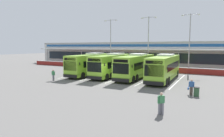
% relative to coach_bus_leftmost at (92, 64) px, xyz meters
% --- Properties ---
extents(ground_plane, '(200.00, 200.00, 0.00)m').
position_rel_coach_bus_leftmost_xyz_m(ground_plane, '(6.06, -5.55, -1.79)').
color(ground_plane, '#605E5B').
extents(terminal_building, '(70.00, 13.00, 6.00)m').
position_rel_coach_bus_leftmost_xyz_m(terminal_building, '(6.06, 21.36, 1.23)').
color(terminal_building, silver).
rests_on(terminal_building, ground).
extents(red_barrier_wall, '(60.00, 0.40, 1.10)m').
position_rel_coach_bus_leftmost_xyz_m(red_barrier_wall, '(6.06, 8.95, -1.23)').
color(red_barrier_wall, maroon).
rests_on(red_barrier_wall, ground).
extents(coach_bus_leftmost, '(3.07, 12.20, 3.78)m').
position_rel_coach_bus_leftmost_xyz_m(coach_bus_leftmost, '(0.00, 0.00, 0.00)').
color(coach_bus_leftmost, '#8CC633').
rests_on(coach_bus_leftmost, ground).
extents(coach_bus_left_centre, '(3.07, 12.20, 3.78)m').
position_rel_coach_bus_leftmost_xyz_m(coach_bus_left_centre, '(3.99, 0.35, 0.00)').
color(coach_bus_left_centre, '#8CC633').
rests_on(coach_bus_left_centre, ground).
extents(coach_bus_centre, '(3.07, 12.20, 3.78)m').
position_rel_coach_bus_leftmost_xyz_m(coach_bus_centre, '(8.05, 0.36, 0.00)').
color(coach_bus_centre, '#8CC633').
rests_on(coach_bus_centre, ground).
extents(coach_bus_right_centre, '(3.07, 12.20, 3.78)m').
position_rel_coach_bus_leftmost_xyz_m(coach_bus_right_centre, '(12.46, 0.25, 0.00)').
color(coach_bus_right_centre, '#8CC633').
rests_on(coach_bus_right_centre, ground).
extents(bay_stripe_far_west, '(0.14, 13.00, 0.01)m').
position_rel_coach_bus_leftmost_xyz_m(bay_stripe_far_west, '(-2.34, 0.45, -1.78)').
color(bay_stripe_far_west, silver).
rests_on(bay_stripe_far_west, ground).
extents(bay_stripe_west, '(0.14, 13.00, 0.01)m').
position_rel_coach_bus_leftmost_xyz_m(bay_stripe_west, '(1.86, 0.45, -1.78)').
color(bay_stripe_west, silver).
rests_on(bay_stripe_west, ground).
extents(bay_stripe_mid_west, '(0.14, 13.00, 0.01)m').
position_rel_coach_bus_leftmost_xyz_m(bay_stripe_mid_west, '(6.06, 0.45, -1.78)').
color(bay_stripe_mid_west, silver).
rests_on(bay_stripe_mid_west, ground).
extents(bay_stripe_centre, '(0.14, 13.00, 0.01)m').
position_rel_coach_bus_leftmost_xyz_m(bay_stripe_centre, '(10.26, 0.45, -1.78)').
color(bay_stripe_centre, silver).
rests_on(bay_stripe_centre, ground).
extents(bay_stripe_mid_east, '(0.14, 13.00, 0.01)m').
position_rel_coach_bus_leftmost_xyz_m(bay_stripe_mid_east, '(14.46, 0.45, -1.78)').
color(bay_stripe_mid_east, silver).
rests_on(bay_stripe_mid_east, ground).
extents(pedestrian_with_handbag, '(0.63, 0.35, 1.62)m').
position_rel_coach_bus_leftmost_xyz_m(pedestrian_with_handbag, '(16.94, -7.38, -0.93)').
color(pedestrian_with_handbag, '#4C4238').
rests_on(pedestrian_with_handbag, ground).
extents(pedestrian_in_dark_coat, '(0.53, 0.30, 1.62)m').
position_rel_coach_bus_leftmost_xyz_m(pedestrian_in_dark_coat, '(-1.42, -7.88, -0.91)').
color(pedestrian_in_dark_coat, slate).
rests_on(pedestrian_in_dark_coat, ground).
extents(pedestrian_child, '(0.46, 0.43, 1.62)m').
position_rel_coach_bus_leftmost_xyz_m(pedestrian_child, '(15.62, -14.51, -0.91)').
color(pedestrian_child, slate).
rests_on(pedestrian_child, ground).
extents(lamp_post_west, '(3.24, 0.28, 11.00)m').
position_rel_coach_bus_leftmost_xyz_m(lamp_post_west, '(-2.45, 11.40, 4.50)').
color(lamp_post_west, '#9E9EA3').
rests_on(lamp_post_west, ground).
extents(lamp_post_centre, '(3.24, 0.28, 11.00)m').
position_rel_coach_bus_leftmost_xyz_m(lamp_post_centre, '(6.54, 11.21, 4.50)').
color(lamp_post_centre, '#9E9EA3').
rests_on(lamp_post_centre, ground).
extents(lamp_post_east, '(3.24, 0.28, 11.00)m').
position_rel_coach_bus_leftmost_xyz_m(lamp_post_east, '(14.54, 11.41, 4.50)').
color(lamp_post_east, '#9E9EA3').
rests_on(lamp_post_east, ground).
extents(litter_bin, '(0.54, 0.54, 0.93)m').
position_rel_coach_bus_leftmost_xyz_m(litter_bin, '(17.47, -7.71, -1.32)').
color(litter_bin, '#2D5133').
rests_on(litter_bin, ground).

